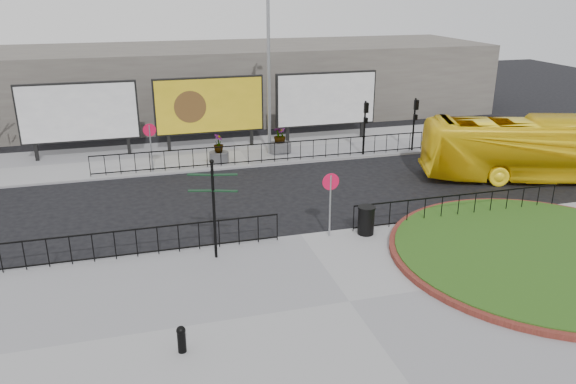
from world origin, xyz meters
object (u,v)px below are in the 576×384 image
object	(u,v)px
planter_b	(278,145)
litter_bin	(366,220)
bollard	(181,338)
planter_c	(282,145)
bus	(539,149)
lamp_post	(269,69)
fingerpost_sign	(213,200)
planter_a	(219,153)
billboard_mid	(209,106)

from	to	relation	value
planter_b	litter_bin	bearing A→B (deg)	-88.10
bollard	planter_c	world-z (taller)	planter_c
litter_bin	bus	xyz separation A→B (m)	(10.73, 4.06, 0.86)
lamp_post	planter_b	distance (m)	4.27
planter_c	fingerpost_sign	bearing A→B (deg)	-114.90
bus	planter_a	size ratio (longest dim) A/B	7.33
planter_c	bus	bearing A→B (deg)	-34.63
billboard_mid	planter_b	distance (m)	4.49
fingerpost_sign	bollard	world-z (taller)	fingerpost_sign
fingerpost_sign	planter_b	bearing A→B (deg)	85.73
lamp_post	litter_bin	distance (m)	12.35
billboard_mid	lamp_post	xyz separation A→B (m)	(3.01, -1.97, 2.23)
planter_a	planter_c	distance (m)	3.81
lamp_post	planter_b	xyz separation A→B (m)	(0.49, 0.00, -4.24)
fingerpost_sign	planter_c	world-z (taller)	fingerpost_sign
lamp_post	bus	size ratio (longest dim) A/B	0.84
bollard	planter_a	xyz separation A→B (m)	(3.54, 16.24, 0.11)
bus	planter_c	size ratio (longest dim) A/B	7.88
litter_bin	planter_a	distance (m)	11.40
lamp_post	planter_b	size ratio (longest dim) A/B	6.36
bollard	planter_c	size ratio (longest dim) A/B	0.54
lamp_post	bollard	world-z (taller)	lamp_post
planter_a	planter_c	world-z (taller)	planter_a
fingerpost_sign	planter_b	distance (m)	13.28
planter_a	planter_b	bearing A→B (deg)	14.19
planter_a	planter_c	xyz separation A→B (m)	(3.70, 0.89, -0.08)
bus	planter_b	bearing A→B (deg)	73.87
billboard_mid	planter_c	size ratio (longest dim) A/B	4.44
bollard	bus	world-z (taller)	bus
fingerpost_sign	planter_c	size ratio (longest dim) A/B	2.53
fingerpost_sign	planter_c	bearing A→B (deg)	84.94
lamp_post	planter_c	bearing A→B (deg)	-0.00
planter_b	lamp_post	bearing A→B (deg)	180.00
fingerpost_sign	bollard	size ratio (longest dim) A/B	4.71
billboard_mid	planter_b	bearing A→B (deg)	-29.39
lamp_post	bollard	xyz separation A→B (m)	(-6.55, -17.13, -4.30)
planter_a	planter_c	size ratio (longest dim) A/B	1.08
bollard	billboard_mid	bearing A→B (deg)	79.49
litter_bin	planter_c	bearing A→B (deg)	90.92
fingerpost_sign	bollard	distance (m)	5.64
billboard_mid	planter_a	size ratio (longest dim) A/B	4.12
fingerpost_sign	litter_bin	distance (m)	5.99
lamp_post	planter_a	size ratio (longest dim) A/B	6.14
litter_bin	billboard_mid	bearing A→B (deg)	105.98
planter_c	billboard_mid	bearing A→B (deg)	151.95
billboard_mid	litter_bin	bearing A→B (deg)	-74.02
bus	planter_b	size ratio (longest dim) A/B	7.60
litter_bin	bus	distance (m)	11.50
bollard	litter_bin	bearing A→B (deg)	36.66
litter_bin	planter_c	distance (m)	11.60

